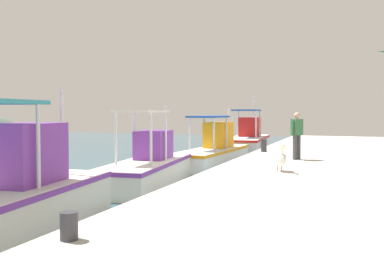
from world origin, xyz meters
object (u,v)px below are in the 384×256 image
Objects in this scene: pelican at (280,157)px; mooring_bollard_second at (264,145)px; fishing_boat_third at (148,167)px; fishing_boat_fourth at (214,151)px; fishing_boat_second at (5,200)px; mooring_bollard_nearest at (69,226)px; fisherman_standing at (297,133)px; fishing_boat_fifth at (248,141)px.

pelican is 5.89m from mooring_bollard_second.
fishing_boat_third is 5.87m from mooring_bollard_second.
fishing_boat_fourth is at bearing -3.91° from fishing_boat_third.
fishing_boat_second is at bearing -179.58° from fishing_boat_third.
fishing_boat_second reaches higher than fishing_boat_third.
fishing_boat_second is 3.39m from mooring_bollard_nearest.
pelican is at bearing -97.62° from fishing_boat_third.
fishing_boat_third reaches higher than mooring_bollard_second.
mooring_bollard_nearest is (-8.01, -2.94, 0.34)m from fishing_boat_third.
fishing_boat_third is 5.96m from fishing_boat_fourth.
mooring_bollard_nearest is (-1.75, -2.90, 0.23)m from fishing_boat_second.
pelican is at bearing -12.14° from mooring_bollard_nearest.
fisherman_standing reaches higher than mooring_bollard_nearest.
mooring_bollard_second is (5.07, -2.94, 0.42)m from fishing_boat_third.
mooring_bollard_second is at bearing -30.15° from fishing_boat_third.
fishing_boat_fifth reaches higher than fishing_boat_second.
pelican is 7.58m from mooring_bollard_nearest.
fishing_boat_third is at bearing 176.09° from fishing_boat_fourth.
fishing_boat_second reaches higher than fisherman_standing.
fisherman_standing is at bearing -8.95° from mooring_bollard_nearest.
mooring_bollard_second is at bearing -0.00° from mooring_bollard_nearest.
fishing_boat_second is at bearing 152.71° from fisherman_standing.
fishing_boat_second is 11.17× the size of mooring_bollard_second.
fisherman_standing is 3.13× the size of mooring_bollard_second.
fishing_boat_third is at bearing 149.85° from mooring_bollard_second.
pelican is at bearing -147.79° from fishing_boat_fourth.
fisherman_standing is (8.85, -4.57, 0.98)m from fishing_boat_second.
fishing_boat_second reaches higher than fishing_boat_fourth.
fishing_boat_third is 0.92× the size of fishing_boat_fifth.
fishing_boat_second reaches higher than pelican.
fishing_boat_fifth reaches higher than pelican.
fishing_boat_third is 12.17m from fishing_boat_fifth.
fishing_boat_fourth is (5.95, -0.41, 0.01)m from fishing_boat_third.
fishing_boat_third reaches higher than fisherman_standing.
fishing_boat_fourth is (12.21, -0.36, -0.10)m from fishing_boat_second.
fishing_boat_fifth reaches higher than fisherman_standing.
fishing_boat_third is 4.61m from pelican.
mooring_bollard_second is at bearing -109.22° from fishing_boat_fourth.
mooring_bollard_nearest is at bearing 171.05° from fisherman_standing.
fishing_boat_fourth is 14.19m from mooring_bollard_nearest.
fishing_boat_second is 3.56× the size of fisherman_standing.
fishing_boat_fifth is 13.37m from pelican.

